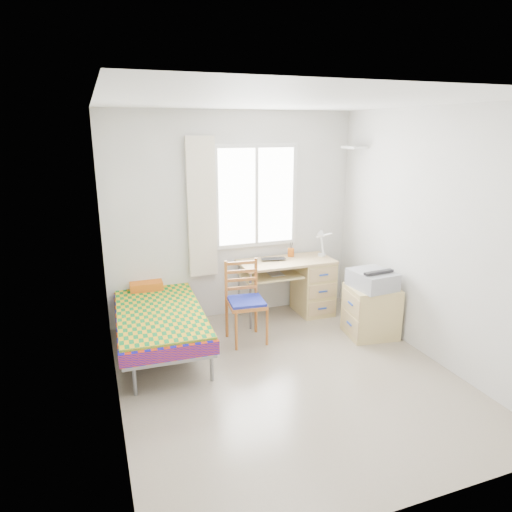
{
  "coord_description": "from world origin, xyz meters",
  "views": [
    {
      "loc": [
        -1.68,
        -3.68,
        2.38
      ],
      "look_at": [
        -0.13,
        0.55,
        1.12
      ],
      "focal_mm": 32.0,
      "sensor_mm": 36.0,
      "label": 1
    }
  ],
  "objects": [
    {
      "name": "wall_left",
      "position": [
        -1.6,
        0.0,
        1.3
      ],
      "size": [
        0.0,
        3.5,
        3.5
      ],
      "primitive_type": "plane",
      "rotation": [
        1.57,
        0.0,
        1.57
      ],
      "color": "silver",
      "rests_on": "ground"
    },
    {
      "name": "desk",
      "position": [
        0.92,
        1.42,
        0.41
      ],
      "size": [
        1.21,
        0.56,
        0.76
      ],
      "rotation": [
        0.0,
        0.0,
        -0.01
      ],
      "color": "tan",
      "rests_on": "floor"
    },
    {
      "name": "window",
      "position": [
        0.3,
        1.73,
        1.55
      ],
      "size": [
        1.1,
        0.04,
        1.3
      ],
      "color": "white",
      "rests_on": "wall_back"
    },
    {
      "name": "wall_back",
      "position": [
        0.0,
        1.75,
        1.3
      ],
      "size": [
        3.2,
        0.0,
        3.2
      ],
      "primitive_type": "plane",
      "rotation": [
        1.57,
        0.0,
        0.0
      ],
      "color": "silver",
      "rests_on": "ground"
    },
    {
      "name": "wall_right",
      "position": [
        1.6,
        0.0,
        1.3
      ],
      "size": [
        0.0,
        3.5,
        3.5
      ],
      "primitive_type": "plane",
      "rotation": [
        1.57,
        0.0,
        -1.57
      ],
      "color": "silver",
      "rests_on": "ground"
    },
    {
      "name": "task_lamp",
      "position": [
        1.06,
        1.35,
        1.0
      ],
      "size": [
        0.22,
        0.32,
        0.39
      ],
      "rotation": [
        0.0,
        0.0,
        -0.34
      ],
      "color": "white",
      "rests_on": "desk"
    },
    {
      "name": "printer",
      "position": [
        1.29,
        0.53,
        0.71
      ],
      "size": [
        0.46,
        0.52,
        0.21
      ],
      "rotation": [
        0.0,
        0.0,
        0.08
      ],
      "color": "#9A9CA2",
      "rests_on": "cabinet"
    },
    {
      "name": "laptop",
      "position": [
        0.44,
        1.45,
        0.77
      ],
      "size": [
        0.34,
        0.26,
        0.02
      ],
      "primitive_type": "imported",
      "rotation": [
        0.0,
        0.0,
        -0.19
      ],
      "color": "black",
      "rests_on": "desk"
    },
    {
      "name": "bed",
      "position": [
        -1.09,
        1.13,
        0.41
      ],
      "size": [
        0.99,
        1.99,
        0.84
      ],
      "rotation": [
        0.0,
        0.0,
        -0.04
      ],
      "color": "gray",
      "rests_on": "floor"
    },
    {
      "name": "cabinet",
      "position": [
        1.31,
        0.55,
        0.3
      ],
      "size": [
        0.62,
        0.56,
        0.6
      ],
      "rotation": [
        0.0,
        0.0,
        -0.13
      ],
      "color": "tan",
      "rests_on": "floor"
    },
    {
      "name": "curtain",
      "position": [
        -0.42,
        1.68,
        1.45
      ],
      "size": [
        0.35,
        0.05,
        1.7
      ],
      "primitive_type": "cube",
      "color": "white",
      "rests_on": "wall_back"
    },
    {
      "name": "book",
      "position": [
        0.36,
        1.44,
        0.59
      ],
      "size": [
        0.18,
        0.25,
        0.02
      ],
      "primitive_type": "imported",
      "rotation": [
        0.0,
        0.0,
        -0.02
      ],
      "color": "gray",
      "rests_on": "desk"
    },
    {
      "name": "ceiling",
      "position": [
        0.0,
        0.0,
        2.6
      ],
      "size": [
        3.5,
        3.5,
        0.0
      ],
      "primitive_type": "plane",
      "rotation": [
        3.14,
        0.0,
        0.0
      ],
      "color": "white",
      "rests_on": "wall_back"
    },
    {
      "name": "floor",
      "position": [
        0.0,
        0.0,
        0.0
      ],
      "size": [
        3.5,
        3.5,
        0.0
      ],
      "primitive_type": "plane",
      "color": "#BCAD93",
      "rests_on": "ground"
    },
    {
      "name": "chair",
      "position": [
        -0.11,
        0.95,
        0.53
      ],
      "size": [
        0.44,
        0.44,
        0.94
      ],
      "rotation": [
        0.0,
        0.0,
        -0.1
      ],
      "color": "#A1591F",
      "rests_on": "floor"
    },
    {
      "name": "floating_shelf",
      "position": [
        1.49,
        1.4,
        2.15
      ],
      "size": [
        0.2,
        0.32,
        0.03
      ],
      "primitive_type": "cube",
      "color": "white",
      "rests_on": "wall_right"
    },
    {
      "name": "pen_cup",
      "position": [
        0.73,
        1.59,
        0.81
      ],
      "size": [
        0.11,
        0.11,
        0.11
      ],
      "primitive_type": "cylinder",
      "rotation": [
        0.0,
        0.0,
        -0.32
      ],
      "color": "orange",
      "rests_on": "desk"
    }
  ]
}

